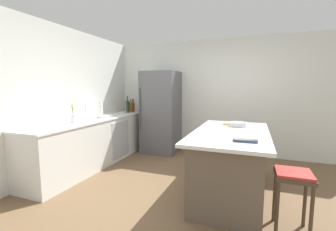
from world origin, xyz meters
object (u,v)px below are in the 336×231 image
refrigerator (161,112)px  wine_bottle (128,106)px  cookbook_stack (246,139)px  mixing_bowl (238,124)px  hot_sauce_bottle (129,107)px  vinegar_bottle (131,107)px  sink_faucet (86,111)px  cutting_board (234,124)px  kitchen_island (230,163)px  flower_vase (73,117)px  paper_towel_roll (100,111)px  whiskey_bottle (133,107)px  bar_stool (293,183)px

refrigerator → wine_bottle: bearing=-170.5°
cookbook_stack → mixing_bowl: 0.97m
hot_sauce_bottle → cookbook_stack: hot_sauce_bottle is taller
vinegar_bottle → cookbook_stack: size_ratio=1.16×
sink_faucet → cutting_board: size_ratio=0.83×
kitchen_island → hot_sauce_bottle: size_ratio=8.22×
sink_faucet → flower_vase: size_ratio=0.91×
hot_sauce_bottle → mixing_bowl: 3.08m
paper_towel_roll → whiskey_bottle: bearing=88.1°
kitchen_island → cookbook_stack: cookbook_stack is taller
paper_towel_roll → cookbook_stack: 2.95m
kitchen_island → vinegar_bottle: vinegar_bottle is taller
vinegar_bottle → cutting_board: vinegar_bottle is taller
flower_vase → wine_bottle: wine_bottle is taller
wine_bottle → cutting_board: bearing=-20.3°
refrigerator → mixing_bowl: refrigerator is taller
paper_towel_roll → whiskey_bottle: (0.04, 1.24, -0.01)m
cutting_board → hot_sauce_bottle: bearing=155.2°
refrigerator → flower_vase: size_ratio=5.73×
whiskey_bottle → mixing_bowl: size_ratio=1.20×
bar_stool → cookbook_stack: (-0.49, 0.10, 0.40)m
sink_faucet → cutting_board: bearing=8.3°
bar_stool → mixing_bowl: mixing_bowl is taller
vinegar_bottle → cutting_board: bearing=-22.5°
sink_faucet → whiskey_bottle: size_ratio=0.97×
sink_faucet → hot_sauce_bottle: sink_faucet is taller
hot_sauce_bottle → vinegar_bottle: 0.25m
cutting_board → paper_towel_roll: bearing=-177.6°
bar_stool → vinegar_bottle: (-3.22, 2.27, 0.50)m
sink_faucet → flower_vase: flower_vase is taller
flower_vase → mixing_bowl: size_ratio=1.27×
sink_faucet → vinegar_bottle: (0.13, 1.43, -0.03)m
kitchen_island → bar_stool: size_ratio=2.89×
cutting_board → refrigerator: bearing=148.1°
bar_stool → flower_vase: flower_vase is taller
kitchen_island → mixing_bowl: bearing=81.7°
cookbook_stack → hot_sauce_bottle: bearing=140.7°
whiskey_bottle → wine_bottle: bearing=-101.0°
sink_faucet → paper_towel_roll: (0.10, 0.28, -0.02)m
wine_bottle → refrigerator: bearing=9.5°
wine_bottle → cookbook_stack: 3.45m
mixing_bowl → cutting_board: (-0.07, 0.17, -0.03)m
refrigerator → wine_bottle: size_ratio=4.78×
refrigerator → whiskey_bottle: (-0.78, 0.06, 0.10)m
whiskey_bottle → kitchen_island: bearing=-34.4°
sink_faucet → cutting_board: sink_faucet is taller
kitchen_island → mixing_bowl: 0.65m
mixing_bowl → flower_vase: bearing=-167.3°
whiskey_bottle → flower_vase: bearing=-92.7°
flower_vase → cutting_board: size_ratio=0.90×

